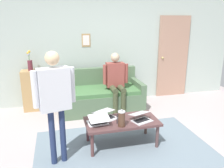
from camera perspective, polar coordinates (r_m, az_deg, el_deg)
name	(u,v)px	position (r m, az deg, el deg)	size (l,w,h in m)	color
ground_plane	(125,144)	(3.80, 3.36, -14.89)	(7.68, 7.68, 0.00)	#B2A2A2
area_rug	(123,147)	(3.71, 2.85, -15.57)	(2.71, 1.67, 0.01)	slate
back_wall	(98,46)	(5.43, -3.47, 9.59)	(7.04, 0.11, 2.70)	#AAB9B0
interior_door	(173,57)	(6.06, 15.14, 6.61)	(0.82, 0.09, 2.05)	tan
couch	(100,96)	(5.06, -2.93, -3.01)	(1.80, 0.89, 0.88)	#526B4E
coffee_table	(122,123)	(3.62, 2.47, -9.81)	(1.15, 0.58, 0.42)	#513334
laptop_left	(106,116)	(3.63, -1.53, -8.18)	(0.44, 0.42, 0.12)	silver
laptop_center	(141,118)	(3.60, 7.31, -8.56)	(0.37, 0.36, 0.13)	silver
laptop_right	(98,121)	(3.47, -3.51, -9.32)	(0.33, 0.34, 0.15)	silver
french_press	(122,119)	(3.37, 2.43, -8.72)	(0.13, 0.11, 0.27)	#4C3323
side_shelf	(33,90)	(5.27, -19.40, -1.52)	(0.42, 0.32, 0.89)	tan
flower_vase	(30,64)	(5.14, -20.01, 4.77)	(0.10, 0.11, 0.43)	maroon
person_standing	(55,94)	(3.03, -14.29, -2.55)	(0.56, 0.27, 1.57)	navy
person_seated	(116,79)	(4.79, 1.01, 1.21)	(0.55, 0.51, 1.28)	#3F452C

